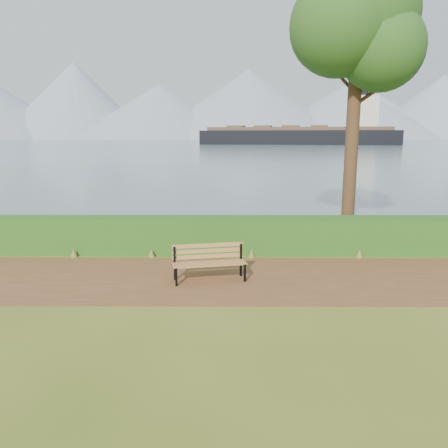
{
  "coord_description": "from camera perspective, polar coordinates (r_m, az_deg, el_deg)",
  "views": [
    {
      "loc": [
        0.94,
        -9.3,
        3.23
      ],
      "look_at": [
        0.86,
        1.2,
        1.1
      ],
      "focal_mm": 35.0,
      "sensor_mm": 36.0,
      "label": 1
    }
  ],
  "objects": [
    {
      "name": "ground",
      "position": [
        9.89,
        -5.1,
        -7.64
      ],
      "size": [
        140.0,
        140.0,
        0.0
      ],
      "primitive_type": "plane",
      "color": "#485B1A",
      "rests_on": "ground"
    },
    {
      "name": "path",
      "position": [
        10.17,
        -4.94,
        -7.06
      ],
      "size": [
        40.0,
        3.4,
        0.01
      ],
      "primitive_type": "cube",
      "color": "brown",
      "rests_on": "ground"
    },
    {
      "name": "hedge",
      "position": [
        12.25,
        -3.99,
        -1.44
      ],
      "size": [
        32.0,
        0.85,
        1.0
      ],
      "primitive_type": "cube",
      "color": "#1F4A15",
      "rests_on": "ground"
    },
    {
      "name": "water",
      "position": [
        269.32,
        0.2,
        10.78
      ],
      "size": [
        700.0,
        510.0,
        0.0
      ],
      "primitive_type": "cube",
      "color": "slate",
      "rests_on": "ground"
    },
    {
      "name": "mountains",
      "position": [
        416.2,
        -1.03,
        14.84
      ],
      "size": [
        585.0,
        190.0,
        70.0
      ],
      "color": "#7A8CA2",
      "rests_on": "ground"
    },
    {
      "name": "bench",
      "position": [
        9.91,
        -1.98,
        -4.7
      ],
      "size": [
        1.7,
        0.79,
        0.82
      ],
      "rotation": [
        0.0,
        0.0,
        0.2
      ],
      "color": "black",
      "rests_on": "ground"
    },
    {
      "name": "tree",
      "position": [
        14.61,
        17.18,
        23.78
      ],
      "size": [
        4.15,
        3.83,
        8.7
      ],
      "rotation": [
        0.0,
        0.0,
        0.37
      ],
      "color": "#3D2619",
      "rests_on": "ground"
    },
    {
      "name": "cargo_ship",
      "position": [
        163.78,
        10.46,
        11.28
      ],
      "size": [
        71.62,
        25.5,
        21.51
      ],
      "rotation": [
        0.0,
        0.0,
        -0.21
      ],
      "color": "black",
      "rests_on": "ground"
    }
  ]
}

